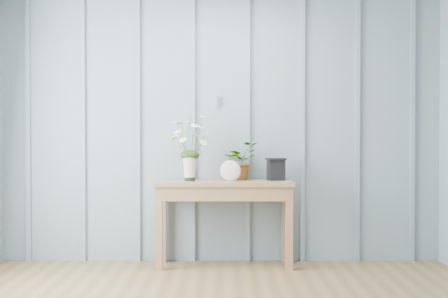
{
  "coord_description": "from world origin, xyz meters",
  "views": [
    {
      "loc": [
        0.04,
        -4.0,
        1.16
      ],
      "look_at": [
        0.03,
        1.94,
        1.03
      ],
      "focal_mm": 55.0,
      "sensor_mm": 36.0,
      "label": 1
    }
  ],
  "objects_px": {
    "daisy_vase": "(190,139)",
    "carved_box": "(276,169)",
    "sideboard": "(224,194)",
    "felt_disc_vessel": "(230,171)"
  },
  "relations": [
    {
      "from": "daisy_vase",
      "to": "sideboard",
      "type": "bearing_deg",
      "value": 2.0
    },
    {
      "from": "sideboard",
      "to": "daisy_vase",
      "type": "height_order",
      "value": "daisy_vase"
    },
    {
      "from": "daisy_vase",
      "to": "carved_box",
      "type": "distance_m",
      "value": 0.81
    },
    {
      "from": "sideboard",
      "to": "daisy_vase",
      "type": "distance_m",
      "value": 0.57
    },
    {
      "from": "felt_disc_vessel",
      "to": "carved_box",
      "type": "relative_size",
      "value": 0.92
    },
    {
      "from": "sideboard",
      "to": "daisy_vase",
      "type": "relative_size",
      "value": 2.06
    },
    {
      "from": "daisy_vase",
      "to": "carved_box",
      "type": "bearing_deg",
      "value": 4.8
    },
    {
      "from": "sideboard",
      "to": "felt_disc_vessel",
      "type": "distance_m",
      "value": 0.22
    },
    {
      "from": "sideboard",
      "to": "felt_disc_vessel",
      "type": "height_order",
      "value": "felt_disc_vessel"
    },
    {
      "from": "sideboard",
      "to": "carved_box",
      "type": "height_order",
      "value": "carved_box"
    }
  ]
}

